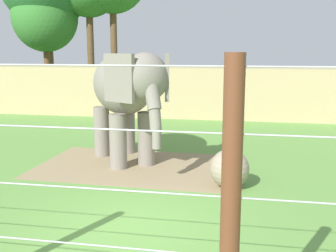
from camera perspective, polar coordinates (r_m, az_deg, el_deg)
name	(u,v)px	position (r m, az deg, el deg)	size (l,w,h in m)	color
ground_plane	(129,228)	(8.38, -5.41, -13.80)	(120.00, 120.00, 0.00)	#609342
dirt_patch	(140,166)	(12.39, -3.80, -5.56)	(6.05, 3.72, 0.01)	#937F5B
embankment_wall	(201,93)	(20.99, 4.58, 4.58)	(36.00, 1.80, 2.48)	tan
elephant	(126,90)	(12.45, -5.78, 4.90)	(3.45, 4.00, 3.35)	gray
enrichment_ball	(229,169)	(10.54, 8.43, -5.81)	(0.99, 0.99, 0.99)	gray
cable_fence	(46,205)	(4.96, -16.39, -10.37)	(12.63, 0.21, 3.43)	brown
tree_far_left	(45,18)	(28.88, -16.52, 14.05)	(4.23, 4.23, 7.62)	brown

